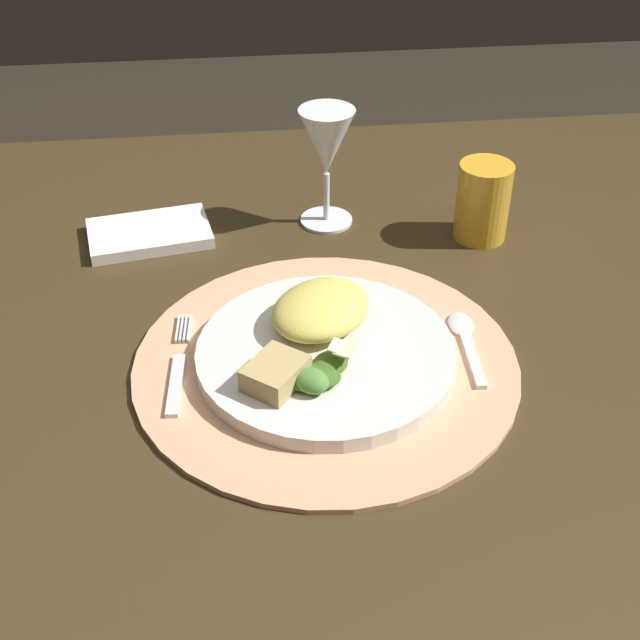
{
  "coord_description": "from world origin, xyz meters",
  "views": [
    {
      "loc": [
        -0.08,
        -0.69,
        1.3
      ],
      "look_at": [
        -0.0,
        0.01,
        0.78
      ],
      "focal_mm": 47.74,
      "sensor_mm": 36.0,
      "label": 1
    }
  ],
  "objects_px": {
    "dinner_plate": "(326,355)",
    "amber_tumbler": "(483,202)",
    "spoon": "(464,334)",
    "wine_glass": "(327,147)",
    "dining_table": "(321,463)",
    "napkin": "(149,233)",
    "fork": "(178,368)"
  },
  "relations": [
    {
      "from": "dinner_plate",
      "to": "spoon",
      "type": "bearing_deg",
      "value": 9.28
    },
    {
      "from": "dinner_plate",
      "to": "napkin",
      "type": "relative_size",
      "value": 1.77
    },
    {
      "from": "wine_glass",
      "to": "amber_tumbler",
      "type": "relative_size",
      "value": 1.55
    },
    {
      "from": "dinner_plate",
      "to": "amber_tumbler",
      "type": "height_order",
      "value": "amber_tumbler"
    },
    {
      "from": "napkin",
      "to": "amber_tumbler",
      "type": "bearing_deg",
      "value": -5.64
    },
    {
      "from": "fork",
      "to": "dinner_plate",
      "type": "bearing_deg",
      "value": -1.31
    },
    {
      "from": "dinner_plate",
      "to": "napkin",
      "type": "height_order",
      "value": "dinner_plate"
    },
    {
      "from": "spoon",
      "to": "wine_glass",
      "type": "height_order",
      "value": "wine_glass"
    },
    {
      "from": "dinner_plate",
      "to": "wine_glass",
      "type": "relative_size",
      "value": 1.73
    },
    {
      "from": "dinner_plate",
      "to": "spoon",
      "type": "distance_m",
      "value": 0.15
    },
    {
      "from": "spoon",
      "to": "amber_tumbler",
      "type": "bearing_deg",
      "value": 70.85
    },
    {
      "from": "dining_table",
      "to": "wine_glass",
      "type": "relative_size",
      "value": 7.96
    },
    {
      "from": "napkin",
      "to": "amber_tumbler",
      "type": "distance_m",
      "value": 0.41
    },
    {
      "from": "dining_table",
      "to": "dinner_plate",
      "type": "bearing_deg",
      "value": -90.27
    },
    {
      "from": "dining_table",
      "to": "spoon",
      "type": "bearing_deg",
      "value": -6.62
    },
    {
      "from": "napkin",
      "to": "fork",
      "type": "bearing_deg",
      "value": -81.36
    },
    {
      "from": "napkin",
      "to": "wine_glass",
      "type": "relative_size",
      "value": 0.98
    },
    {
      "from": "dinner_plate",
      "to": "amber_tumbler",
      "type": "xyz_separation_m",
      "value": [
        0.22,
        0.23,
        0.03
      ]
    },
    {
      "from": "dining_table",
      "to": "fork",
      "type": "xyz_separation_m",
      "value": [
        -0.15,
        -0.04,
        0.19
      ]
    },
    {
      "from": "wine_glass",
      "to": "amber_tumbler",
      "type": "height_order",
      "value": "wine_glass"
    },
    {
      "from": "napkin",
      "to": "dinner_plate",
      "type": "bearing_deg",
      "value": -55.18
    },
    {
      "from": "fork",
      "to": "amber_tumbler",
      "type": "bearing_deg",
      "value": 31.66
    },
    {
      "from": "dining_table",
      "to": "wine_glass",
      "type": "bearing_deg",
      "value": 81.9
    },
    {
      "from": "dining_table",
      "to": "spoon",
      "type": "height_order",
      "value": "spoon"
    },
    {
      "from": "dinner_plate",
      "to": "napkin",
      "type": "bearing_deg",
      "value": 124.82
    },
    {
      "from": "dining_table",
      "to": "amber_tumbler",
      "type": "xyz_separation_m",
      "value": [
        0.22,
        0.19,
        0.23
      ]
    },
    {
      "from": "dining_table",
      "to": "spoon",
      "type": "xyz_separation_m",
      "value": [
        0.15,
        -0.02,
        0.19
      ]
    },
    {
      "from": "dinner_plate",
      "to": "napkin",
      "type": "xyz_separation_m",
      "value": [
        -0.19,
        0.27,
        -0.01
      ]
    },
    {
      "from": "spoon",
      "to": "napkin",
      "type": "height_order",
      "value": "napkin"
    },
    {
      "from": "dinner_plate",
      "to": "spoon",
      "type": "relative_size",
      "value": 2.07
    },
    {
      "from": "fork",
      "to": "napkin",
      "type": "height_order",
      "value": "napkin"
    },
    {
      "from": "dinner_plate",
      "to": "fork",
      "type": "relative_size",
      "value": 1.65
    }
  ]
}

